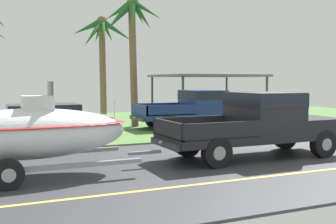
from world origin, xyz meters
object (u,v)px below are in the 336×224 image
object	(u,v)px
parked_pickup_background	(202,107)
palm_tree_far_left	(103,41)
boat_on_trailer	(27,133)
parked_sedan_near	(48,123)
carport_awning	(208,77)
palm_tree_near_left	(132,29)
pickup_truck_towing	(262,121)

from	to	relation	value
parked_pickup_background	palm_tree_far_left	distance (m)	6.56
boat_on_trailer	parked_sedan_near	bearing A→B (deg)	77.75
parked_pickup_background	parked_sedan_near	distance (m)	7.46
carport_awning	palm_tree_far_left	xyz separation A→B (m)	(-7.20, -1.48, 1.84)
parked_sedan_near	palm_tree_near_left	bearing A→B (deg)	34.72
boat_on_trailer	parked_pickup_background	xyz separation A→B (m)	(8.61, 7.35, -0.02)
parked_pickup_background	carport_awning	bearing A→B (deg)	58.57
parked_pickup_background	palm_tree_near_left	bearing A→B (deg)	151.63
carport_awning	pickup_truck_towing	bearing A→B (deg)	-112.72
pickup_truck_towing	parked_pickup_background	world-z (taller)	pickup_truck_towing
carport_awning	palm_tree_far_left	distance (m)	7.57
parked_sedan_near	boat_on_trailer	bearing A→B (deg)	-102.25
boat_on_trailer	parked_sedan_near	size ratio (longest dim) A/B	1.30
pickup_truck_towing	parked_pickup_background	xyz separation A→B (m)	(1.97, 7.35, -0.04)
pickup_truck_towing	boat_on_trailer	xyz separation A→B (m)	(-6.64, -0.00, -0.02)
boat_on_trailer	palm_tree_near_left	bearing A→B (deg)	57.79
carport_awning	palm_tree_far_left	size ratio (longest dim) A/B	1.10
pickup_truck_towing	carport_awning	world-z (taller)	carport_awning
parked_pickup_background	palm_tree_far_left	xyz separation A→B (m)	(-3.67, 4.29, 3.34)
pickup_truck_towing	parked_sedan_near	xyz separation A→B (m)	(-5.35, 5.94, -0.38)
boat_on_trailer	pickup_truck_towing	bearing A→B (deg)	0.00
boat_on_trailer	palm_tree_far_left	world-z (taller)	palm_tree_far_left
palm_tree_far_left	parked_sedan_near	bearing A→B (deg)	-122.63
pickup_truck_towing	parked_sedan_near	world-z (taller)	pickup_truck_towing
boat_on_trailer	parked_pickup_background	world-z (taller)	boat_on_trailer
pickup_truck_towing	palm_tree_far_left	size ratio (longest dim) A/B	1.01
boat_on_trailer	parked_pickup_background	size ratio (longest dim) A/B	1.00
parked_sedan_near	palm_tree_near_left	xyz separation A→B (m)	(4.35, 3.01, 4.06)
boat_on_trailer	palm_tree_near_left	distance (m)	11.21
carport_awning	palm_tree_far_left	world-z (taller)	palm_tree_far_left
boat_on_trailer	palm_tree_near_left	world-z (taller)	palm_tree_near_left
parked_sedan_near	parked_pickup_background	bearing A→B (deg)	10.91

